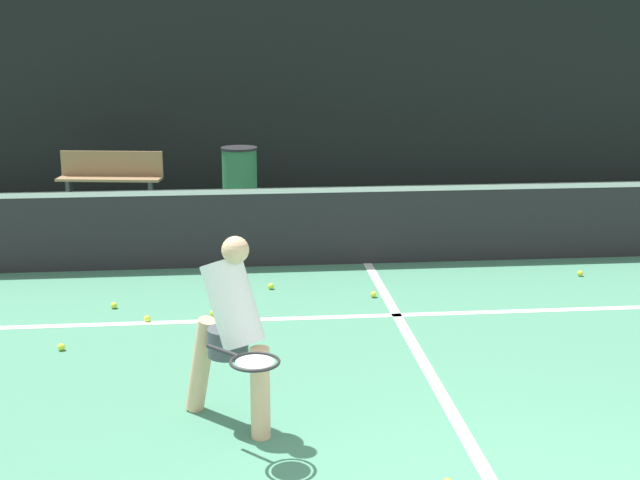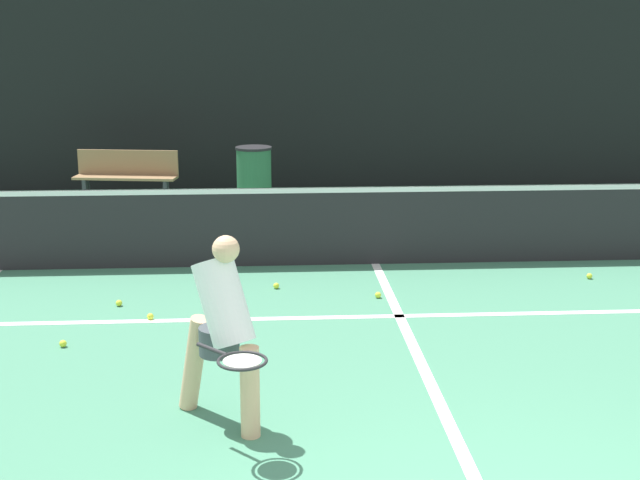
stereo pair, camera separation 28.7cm
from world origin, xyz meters
TOP-DOWN VIEW (x-y plane):
  - court_service_line at (0.00, 4.48)m, footprint 8.25×0.10m
  - court_center_mark at (0.00, 3.43)m, footprint 0.10×6.07m
  - net at (0.00, 6.47)m, footprint 11.09×0.09m
  - fence_back at (0.00, 11.68)m, footprint 24.00×0.06m
  - player_practicing at (-1.64, 2.11)m, footprint 0.79×1.15m
  - tennis_ball_scattered_0 at (-3.18, 3.81)m, footprint 0.07×0.07m
  - tennis_ball_scattered_1 at (-2.86, 4.99)m, footprint 0.07×0.07m
  - tennis_ball_scattered_2 at (-2.48, 4.53)m, footprint 0.07×0.07m
  - tennis_ball_scattered_3 at (2.38, 5.67)m, footprint 0.07×0.07m
  - tennis_ball_scattered_4 at (-0.14, 5.10)m, footprint 0.07×0.07m
  - tennis_ball_scattered_5 at (-1.22, 5.51)m, footprint 0.07×0.07m
  - tennis_ball_scattered_10 at (-1.84, 4.63)m, footprint 0.07×0.07m
  - courtside_bench at (-3.55, 10.36)m, footprint 1.68×0.62m
  - trash_bin at (-1.50, 10.13)m, footprint 0.58×0.58m
  - parked_car at (-2.13, 14.26)m, footprint 1.76×4.51m
  - building_far at (0.00, 31.58)m, footprint 36.00×2.40m

SIDE VIEW (x-z plane):
  - court_service_line at x=0.00m, z-range 0.00..0.01m
  - court_center_mark at x=0.00m, z-range 0.00..0.01m
  - tennis_ball_scattered_0 at x=-3.18m, z-range 0.00..0.07m
  - tennis_ball_scattered_1 at x=-2.86m, z-range 0.00..0.07m
  - tennis_ball_scattered_2 at x=-2.48m, z-range 0.00..0.07m
  - tennis_ball_scattered_3 at x=2.38m, z-range 0.00..0.07m
  - tennis_ball_scattered_4 at x=-0.14m, z-range 0.00..0.07m
  - tennis_ball_scattered_5 at x=-1.22m, z-range 0.00..0.07m
  - tennis_ball_scattered_10 at x=-1.84m, z-range 0.00..0.07m
  - courtside_bench at x=-3.55m, z-range 0.04..0.90m
  - trash_bin at x=-1.50m, z-range 0.00..0.94m
  - net at x=0.00m, z-range -0.02..1.05m
  - parked_car at x=-2.13m, z-range -0.11..1.27m
  - player_practicing at x=-1.64m, z-range 0.05..1.50m
  - fence_back at x=0.00m, z-range -0.01..3.61m
  - building_far at x=0.00m, z-range 0.00..6.79m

